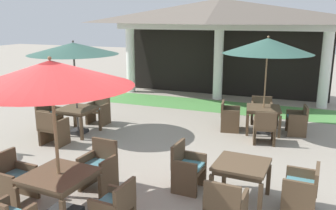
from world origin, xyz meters
name	(u,v)px	position (x,y,z in m)	size (l,w,h in m)	color
background_pavilion	(220,20)	(0.00, 9.39, 3.06)	(8.90, 3.01, 3.86)	white
lawn_strip	(209,105)	(0.00, 8.07, 0.00)	(10.70, 1.81, 0.01)	#519347
patio_table_near_foreground	(59,179)	(-0.30, -0.07, 0.64)	(1.06, 1.06, 0.74)	brown
patio_umbrella_near_foreground	(51,75)	(-0.30, -0.07, 2.33)	(2.50, 2.50, 2.61)	#2D2D2D
patio_chair_near_foreground_west	(13,180)	(-1.35, 0.00, 0.41)	(0.59, 0.60, 0.90)	brown
patio_chair_near_foreground_east	(115,208)	(0.75, -0.14, 0.39)	(0.53, 0.60, 0.82)	brown
patio_chair_near_foreground_north	(99,167)	(-0.23, 0.98, 0.42)	(0.60, 0.58, 0.92)	brown
patio_table_mid_left	(77,111)	(-2.57, 3.60, 0.63)	(0.97, 0.97, 0.73)	brown
patio_umbrella_mid_left	(73,49)	(-2.57, 3.60, 2.34)	(2.40, 2.40, 2.58)	#2D2D2D
patio_chair_mid_left_north	(99,110)	(-2.55, 4.62, 0.42)	(0.61, 0.51, 0.91)	brown
patio_chair_mid_left_west	(49,116)	(-3.60, 3.62, 0.40)	(0.52, 0.62, 0.86)	brown
patio_chair_mid_left_south	(53,129)	(-2.60, 2.57, 0.43)	(0.61, 0.53, 0.91)	brown
patio_table_mid_right	(263,111)	(2.21, 5.61, 0.62)	(1.05, 1.05, 0.72)	brown
patio_umbrella_mid_right	(268,46)	(2.21, 5.61, 2.41)	(2.42, 2.42, 2.69)	#2D2D2D
patio_chair_mid_right_north	(262,111)	(2.06, 6.52, 0.39)	(0.72, 0.68, 0.79)	brown
patio_chair_mid_right_west	(229,116)	(1.29, 5.45, 0.40)	(0.62, 0.71, 0.83)	brown
patio_chair_mid_right_east	(298,120)	(3.13, 5.76, 0.40)	(0.59, 0.68, 0.82)	brown
patio_chair_mid_right_south	(264,128)	(2.37, 4.68, 0.41)	(0.63, 0.67, 0.88)	brown
patio_table_far_back	(242,168)	(2.34, 1.51, 0.61)	(0.94, 0.94, 0.71)	brown
patio_chair_far_back_south	(225,207)	(2.29, 0.49, 0.40)	(0.60, 0.58, 0.87)	brown
patio_chair_far_back_west	(187,168)	(1.32, 1.56, 0.42)	(0.53, 0.61, 0.90)	brown
patio_chair_far_back_east	(302,190)	(3.35, 1.45, 0.42)	(0.55, 0.65, 0.84)	brown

